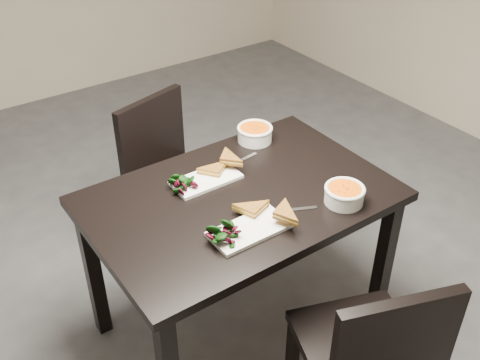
{
  "coord_description": "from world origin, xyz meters",
  "views": [
    {
      "loc": [
        -0.97,
        -1.88,
        2.06
      ],
      "look_at": [
        0.08,
        -0.39,
        0.82
      ],
      "focal_mm": 42.1,
      "sensor_mm": 36.0,
      "label": 1
    }
  ],
  "objects_px": {
    "soup_bowl_near": "(344,194)",
    "plate_far": "(206,180)",
    "table": "(240,214)",
    "soup_bowl_far": "(255,133)",
    "chair_far": "(169,169)",
    "chair_near": "(371,352)",
    "plate_near": "(249,230)"
  },
  "relations": [
    {
      "from": "chair_far",
      "to": "soup_bowl_near",
      "type": "bearing_deg",
      "value": -90.65
    },
    {
      "from": "plate_near",
      "to": "table",
      "type": "bearing_deg",
      "value": 63.41
    },
    {
      "from": "plate_far",
      "to": "chair_far",
      "type": "bearing_deg",
      "value": 79.24
    },
    {
      "from": "table",
      "to": "chair_far",
      "type": "bearing_deg",
      "value": 86.65
    },
    {
      "from": "chair_far",
      "to": "soup_bowl_far",
      "type": "height_order",
      "value": "chair_far"
    },
    {
      "from": "soup_bowl_near",
      "to": "soup_bowl_far",
      "type": "bearing_deg",
      "value": 90.31
    },
    {
      "from": "plate_near",
      "to": "soup_bowl_far",
      "type": "distance_m",
      "value": 0.66
    },
    {
      "from": "soup_bowl_far",
      "to": "chair_far",
      "type": "bearing_deg",
      "value": 124.38
    },
    {
      "from": "plate_near",
      "to": "soup_bowl_far",
      "type": "height_order",
      "value": "soup_bowl_far"
    },
    {
      "from": "chair_near",
      "to": "plate_far",
      "type": "xyz_separation_m",
      "value": [
        -0.11,
        0.88,
        0.27
      ]
    },
    {
      "from": "plate_near",
      "to": "soup_bowl_near",
      "type": "bearing_deg",
      "value": -9.15
    },
    {
      "from": "plate_near",
      "to": "soup_bowl_near",
      "type": "xyz_separation_m",
      "value": [
        0.41,
        -0.07,
        0.03
      ]
    },
    {
      "from": "chair_far",
      "to": "chair_near",
      "type": "bearing_deg",
      "value": -105.56
    },
    {
      "from": "table",
      "to": "soup_bowl_far",
      "type": "bearing_deg",
      "value": 45.93
    },
    {
      "from": "chair_near",
      "to": "chair_far",
      "type": "height_order",
      "value": "same"
    },
    {
      "from": "chair_near",
      "to": "soup_bowl_far",
      "type": "bearing_deg",
      "value": 95.79
    },
    {
      "from": "chair_far",
      "to": "plate_near",
      "type": "distance_m",
      "value": 0.95
    },
    {
      "from": "table",
      "to": "chair_near",
      "type": "xyz_separation_m",
      "value": [
        0.05,
        -0.72,
        -0.17
      ]
    },
    {
      "from": "chair_far",
      "to": "plate_near",
      "type": "relative_size",
      "value": 2.86
    },
    {
      "from": "soup_bowl_near",
      "to": "plate_far",
      "type": "relative_size",
      "value": 0.56
    },
    {
      "from": "table",
      "to": "chair_far",
      "type": "xyz_separation_m",
      "value": [
        0.04,
        0.69,
        -0.17
      ]
    },
    {
      "from": "chair_far",
      "to": "plate_near",
      "type": "height_order",
      "value": "chair_far"
    },
    {
      "from": "chair_far",
      "to": "soup_bowl_near",
      "type": "height_order",
      "value": "chair_far"
    },
    {
      "from": "table",
      "to": "soup_bowl_far",
      "type": "height_order",
      "value": "soup_bowl_far"
    },
    {
      "from": "plate_far",
      "to": "soup_bowl_far",
      "type": "distance_m",
      "value": 0.39
    },
    {
      "from": "table",
      "to": "soup_bowl_near",
      "type": "height_order",
      "value": "soup_bowl_near"
    },
    {
      "from": "chair_near",
      "to": "chair_far",
      "type": "distance_m",
      "value": 1.41
    },
    {
      "from": "table",
      "to": "plate_near",
      "type": "distance_m",
      "value": 0.26
    },
    {
      "from": "chair_far",
      "to": "plate_near",
      "type": "xyz_separation_m",
      "value": [
        -0.14,
        -0.9,
        0.27
      ]
    },
    {
      "from": "chair_far",
      "to": "plate_far",
      "type": "distance_m",
      "value": 0.61
    },
    {
      "from": "chair_far",
      "to": "soup_bowl_far",
      "type": "distance_m",
      "value": 0.55
    },
    {
      "from": "table",
      "to": "soup_bowl_far",
      "type": "distance_m",
      "value": 0.45
    }
  ]
}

